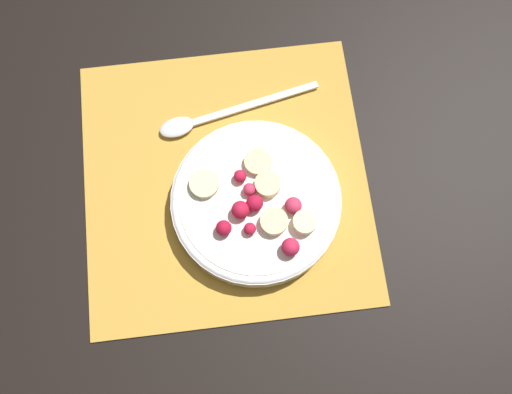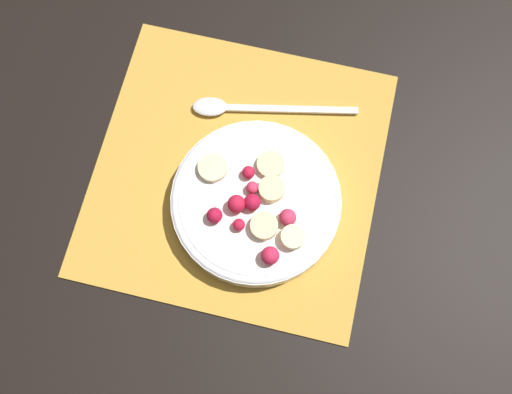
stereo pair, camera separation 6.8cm
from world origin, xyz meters
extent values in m
plane|color=black|center=(0.00, 0.00, 0.00)|extent=(3.00, 3.00, 0.00)
cube|color=gold|center=(0.00, 0.00, 0.00)|extent=(0.36, 0.36, 0.01)
cylinder|color=white|center=(-0.04, -0.03, 0.02)|extent=(0.21, 0.21, 0.03)
torus|color=white|center=(-0.04, -0.03, 0.03)|extent=(0.21, 0.21, 0.01)
cylinder|color=white|center=(-0.04, -0.03, 0.03)|extent=(0.19, 0.19, 0.00)
cylinder|color=beige|center=(-0.02, -0.05, 0.04)|extent=(0.04, 0.04, 0.01)
cylinder|color=beige|center=(-0.08, -0.09, 0.04)|extent=(0.03, 0.03, 0.01)
cylinder|color=beige|center=(-0.07, -0.05, 0.04)|extent=(0.05, 0.05, 0.01)
cylinder|color=beige|center=(-0.01, 0.03, 0.04)|extent=(0.05, 0.05, 0.01)
cylinder|color=beige|center=(0.01, -0.04, 0.04)|extent=(0.04, 0.04, 0.01)
sphere|color=red|center=(-0.01, -0.02, 0.04)|extent=(0.02, 0.02, 0.02)
sphere|color=red|center=(-0.05, -0.01, 0.05)|extent=(0.02, 0.02, 0.02)
sphere|color=#D12347|center=(-0.10, -0.07, 0.05)|extent=(0.02, 0.02, 0.02)
sphere|color=#DB3356|center=(-0.03, -0.03, 0.04)|extent=(0.02, 0.02, 0.02)
sphere|color=#DB3356|center=(-0.06, -0.08, 0.05)|extent=(0.02, 0.02, 0.02)
sphere|color=#B21433|center=(-0.07, 0.01, 0.04)|extent=(0.02, 0.02, 0.02)
sphere|color=#B21433|center=(-0.05, -0.03, 0.05)|extent=(0.02, 0.02, 0.02)
sphere|color=red|center=(-0.08, -0.02, 0.04)|extent=(0.01, 0.01, 0.01)
cube|color=silver|center=(0.10, -0.05, 0.01)|extent=(0.04, 0.17, 0.00)
ellipsoid|color=silver|center=(0.08, 0.06, 0.01)|extent=(0.04, 0.05, 0.01)
camera|label=1|loc=(-0.23, -0.01, 0.69)|focal=40.00mm
camera|label=2|loc=(-0.23, -0.08, 0.69)|focal=40.00mm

